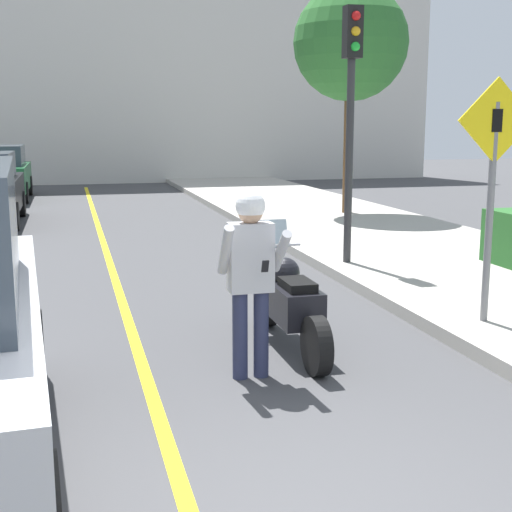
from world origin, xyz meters
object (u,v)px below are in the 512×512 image
object	(u,v)px
street_tree	(351,44)
motorcycle	(289,302)
person_biker	(251,265)
traffic_light	(351,88)
crossing_sign	(492,177)

from	to	relation	value
street_tree	motorcycle	bearing A→B (deg)	-115.18
person_biker	traffic_light	distance (m)	5.34
motorcycle	street_tree	world-z (taller)	street_tree
motorcycle	crossing_sign	bearing A→B (deg)	-2.89
motorcycle	crossing_sign	world-z (taller)	crossing_sign
motorcycle	person_biker	distance (m)	1.14
motorcycle	person_biker	size ratio (longest dim) A/B	1.32
motorcycle	traffic_light	bearing A→B (deg)	59.39
crossing_sign	street_tree	xyz separation A→B (m)	(2.25, 9.67, 2.45)
person_biker	street_tree	distance (m)	11.95
motorcycle	traffic_light	xyz separation A→B (m)	(2.06, 3.49, 2.37)
motorcycle	crossing_sign	size ratio (longest dim) A/B	0.87
person_biker	crossing_sign	size ratio (longest dim) A/B	0.66
crossing_sign	street_tree	distance (m)	10.22
crossing_sign	traffic_light	bearing A→B (deg)	92.88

